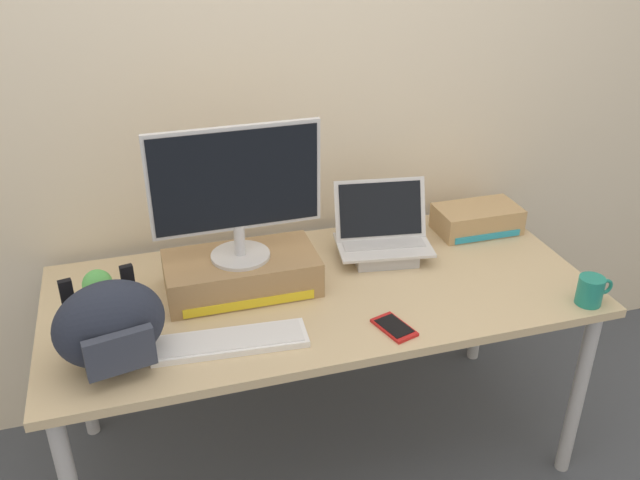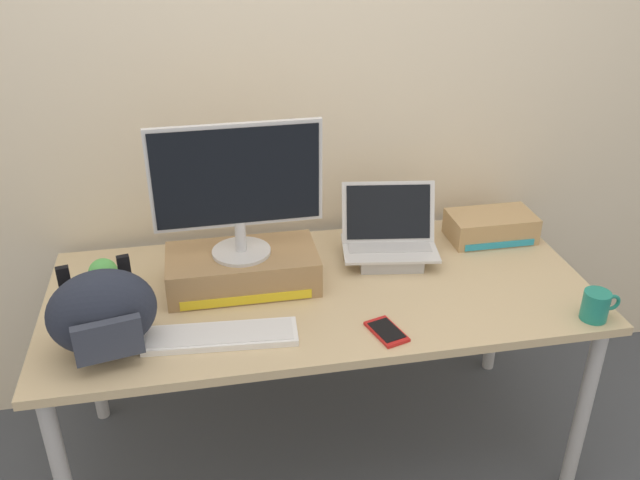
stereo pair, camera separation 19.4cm
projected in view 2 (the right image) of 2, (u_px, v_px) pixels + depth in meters
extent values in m
plane|color=#474C56|center=(320.00, 448.00, 2.61)|extent=(20.00, 20.00, 0.00)
cube|color=beige|center=(294.00, 82.00, 2.44)|extent=(7.00, 0.10, 2.60)
cube|color=tan|center=(320.00, 291.00, 2.27)|extent=(1.80, 0.82, 0.03)
cylinder|color=#B2B2B7|center=(583.00, 412.00, 2.28)|extent=(0.05, 0.05, 0.71)
cylinder|color=#B2B2B7|center=(90.00, 346.00, 2.61)|extent=(0.05, 0.05, 0.71)
cylinder|color=#B2B2B7|center=(497.00, 301.00, 2.89)|extent=(0.05, 0.05, 0.71)
cube|color=#9E7A51|center=(243.00, 269.00, 2.25)|extent=(0.50, 0.26, 0.12)
cube|color=yellow|center=(247.00, 300.00, 2.15)|extent=(0.42, 0.00, 0.03)
cylinder|color=silver|center=(241.00, 252.00, 2.22)|extent=(0.19, 0.19, 0.01)
cylinder|color=silver|center=(240.00, 236.00, 2.19)|extent=(0.04, 0.04, 0.11)
cube|color=silver|center=(237.00, 176.00, 2.09)|extent=(0.54, 0.03, 0.34)
cube|color=black|center=(237.00, 177.00, 2.08)|extent=(0.52, 0.01, 0.32)
cube|color=#ADADB2|center=(389.00, 255.00, 2.42)|extent=(0.25, 0.23, 0.04)
cube|color=silver|center=(389.00, 248.00, 2.40)|extent=(0.36, 0.27, 0.01)
cube|color=#B7B7BC|center=(389.00, 244.00, 2.41)|extent=(0.31, 0.16, 0.00)
cube|color=silver|center=(388.00, 212.00, 2.42)|extent=(0.34, 0.13, 0.21)
cube|color=black|center=(388.00, 212.00, 2.41)|extent=(0.31, 0.11, 0.18)
cube|color=white|center=(221.00, 336.00, 2.00)|extent=(0.47, 0.16, 0.02)
cube|color=silver|center=(220.00, 333.00, 2.00)|extent=(0.44, 0.14, 0.00)
ellipsoid|color=#232838|center=(102.00, 312.00, 1.90)|extent=(0.34, 0.24, 0.26)
cube|color=#333847|center=(108.00, 340.00, 1.83)|extent=(0.19, 0.07, 0.12)
cube|color=black|center=(68.00, 296.00, 1.95)|extent=(0.04, 0.03, 0.20)
cube|color=black|center=(127.00, 285.00, 2.01)|extent=(0.04, 0.03, 0.20)
cylinder|color=#1E7F70|center=(595.00, 306.00, 2.08)|extent=(0.08, 0.08, 0.10)
torus|color=#1E7F70|center=(612.00, 302.00, 2.09)|extent=(0.06, 0.01, 0.06)
cube|color=red|center=(387.00, 332.00, 2.03)|extent=(0.12, 0.16, 0.01)
cube|color=black|center=(387.00, 330.00, 2.03)|extent=(0.10, 0.13, 0.00)
sphere|color=#56B256|center=(103.00, 273.00, 2.25)|extent=(0.10, 0.10, 0.10)
sphere|color=black|center=(96.00, 276.00, 2.21)|extent=(0.01, 0.01, 0.01)
sphere|color=black|center=(107.00, 275.00, 2.21)|extent=(0.01, 0.01, 0.01)
cube|color=tan|center=(491.00, 226.00, 2.55)|extent=(0.32, 0.18, 0.10)
cube|color=#2899BC|center=(500.00, 245.00, 2.49)|extent=(0.27, 0.00, 0.02)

